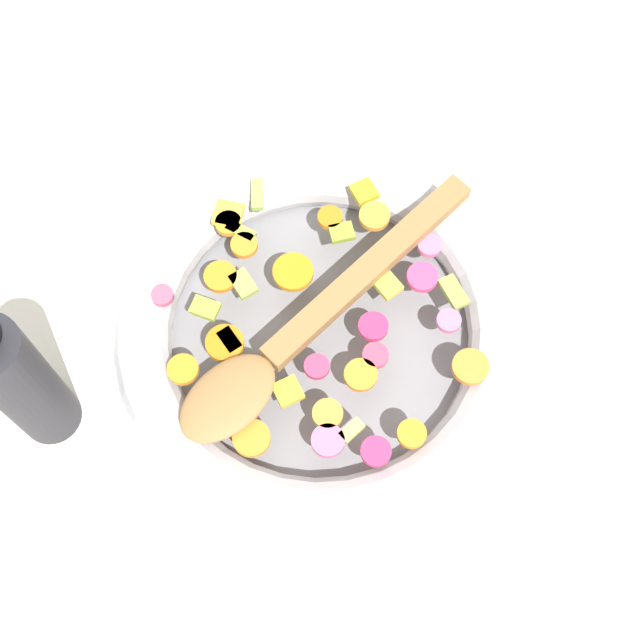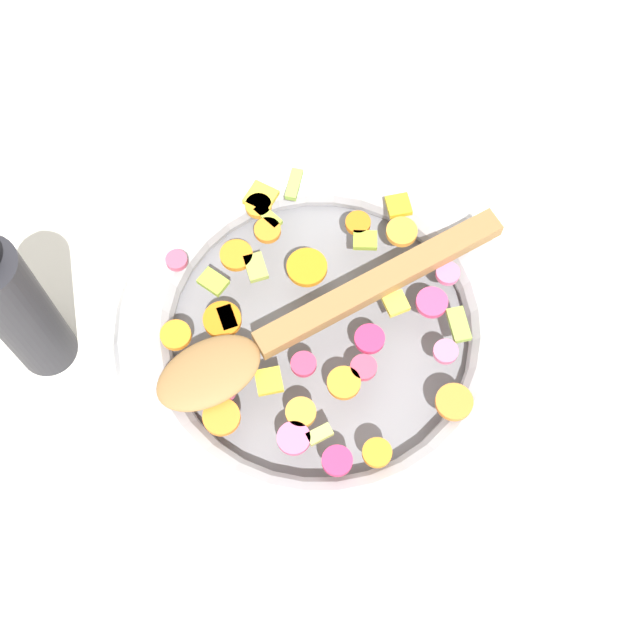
% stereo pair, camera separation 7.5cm
% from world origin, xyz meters
% --- Properties ---
extents(ground_plane, '(4.00, 4.00, 0.00)m').
position_xyz_m(ground_plane, '(0.00, 0.00, 0.00)').
color(ground_plane, silver).
extents(skillet, '(0.36, 0.36, 0.05)m').
position_xyz_m(skillet, '(0.00, 0.00, 0.02)').
color(skillet, slate).
rests_on(skillet, ground_plane).
extents(chopped_vegetables, '(0.27, 0.29, 0.01)m').
position_xyz_m(chopped_vegetables, '(-0.01, 0.00, 0.05)').
color(chopped_vegetables, orange).
rests_on(chopped_vegetables, skillet).
extents(wooden_spoon, '(0.33, 0.09, 0.01)m').
position_xyz_m(wooden_spoon, '(-0.02, 0.00, 0.06)').
color(wooden_spoon, olive).
rests_on(wooden_spoon, chopped_vegetables).
extents(pepper_mill, '(0.05, 0.05, 0.20)m').
position_xyz_m(pepper_mill, '(-0.19, 0.15, 0.09)').
color(pepper_mill, '#232328').
rests_on(pepper_mill, ground_plane).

